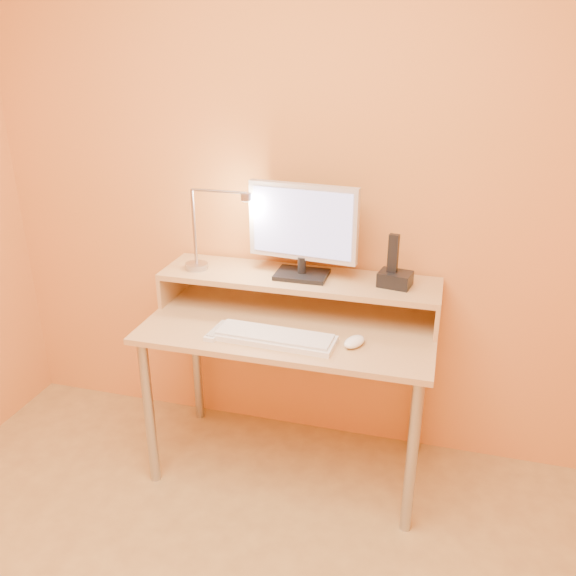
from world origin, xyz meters
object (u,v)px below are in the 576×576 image
(phone_dock, at_px, (395,279))
(remote_control, at_px, (218,331))
(lamp_base, at_px, (197,266))
(keyboard, at_px, (275,338))
(mouse, at_px, (354,342))
(monitor_panel, at_px, (303,222))

(phone_dock, bearing_deg, remote_control, -145.66)
(lamp_base, bearing_deg, keyboard, -31.72)
(lamp_base, height_order, mouse, lamp_base)
(keyboard, distance_m, mouse, 0.31)
(monitor_panel, xyz_separation_m, lamp_base, (-0.47, -0.04, -0.23))
(keyboard, bearing_deg, phone_dock, 38.12)
(lamp_base, distance_m, remote_control, 0.37)
(phone_dock, height_order, mouse, phone_dock)
(phone_dock, xyz_separation_m, keyboard, (-0.43, -0.30, -0.18))
(keyboard, xyz_separation_m, mouse, (0.31, 0.04, 0.01))
(phone_dock, bearing_deg, mouse, -103.99)
(monitor_panel, bearing_deg, remote_control, -125.17)
(phone_dock, xyz_separation_m, mouse, (-0.12, -0.26, -0.17))
(keyboard, bearing_deg, remote_control, -177.33)
(monitor_panel, distance_m, remote_control, 0.57)
(mouse, bearing_deg, lamp_base, -172.81)
(keyboard, distance_m, remote_control, 0.24)
(lamp_base, height_order, keyboard, lamp_base)
(lamp_base, xyz_separation_m, keyboard, (0.44, -0.27, -0.16))
(lamp_base, distance_m, phone_dock, 0.87)
(monitor_panel, bearing_deg, mouse, -38.67)
(monitor_panel, relative_size, phone_dock, 3.62)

